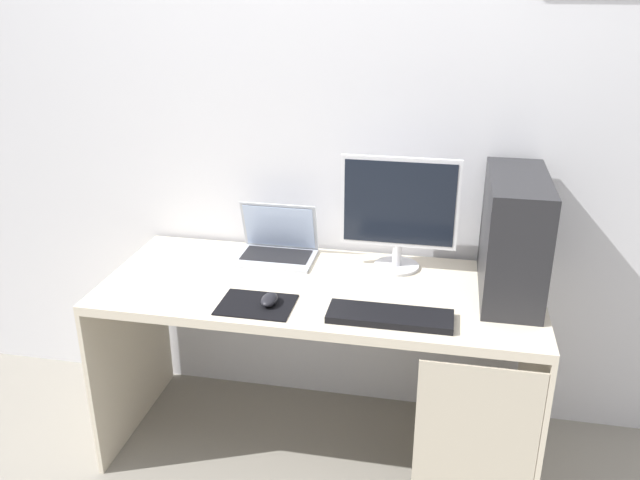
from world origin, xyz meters
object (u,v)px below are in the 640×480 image
at_px(keyboard, 390,316).
at_px(mouse_left, 269,300).
at_px(laptop, 277,247).
at_px(pc_tower, 513,236).
at_px(monitor, 399,211).

relative_size(keyboard, mouse_left, 4.38).
bearing_deg(laptop, keyboard, -40.73).
bearing_deg(laptop, mouse_left, -78.81).
height_order(pc_tower, monitor, monitor).
bearing_deg(keyboard, monitor, 92.22).
relative_size(pc_tower, laptop, 1.59).
xyz_separation_m(pc_tower, laptop, (-0.90, 0.14, -0.17)).
height_order(pc_tower, mouse_left, pc_tower).
distance_m(monitor, keyboard, 0.48).
distance_m(pc_tower, keyboard, 0.54).
bearing_deg(mouse_left, laptop, 101.19).
distance_m(monitor, mouse_left, 0.61).
xyz_separation_m(monitor, laptop, (-0.49, 0.02, -0.19)).
xyz_separation_m(monitor, mouse_left, (-0.41, -0.40, -0.22)).
height_order(keyboard, mouse_left, mouse_left).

